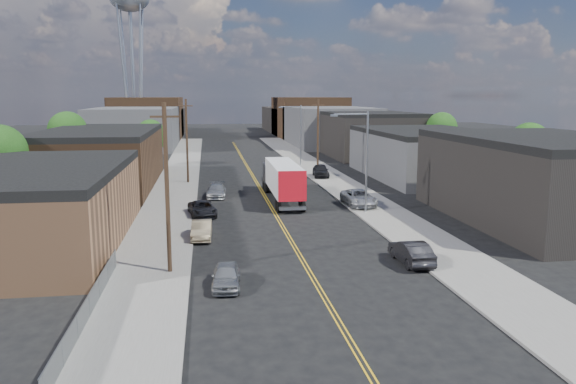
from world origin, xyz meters
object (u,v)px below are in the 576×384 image
object	(u,v)px
car_right_oncoming	(411,252)
car_right_lot_c	(321,171)
semi_truck	(282,178)
car_right_lot_a	(359,198)
water_tower	(130,3)
car_ahead_truck	(274,174)
car_left_d	(217,191)
car_left_c	(202,209)
car_left_a	(226,276)
car_left_b	(202,230)

from	to	relation	value
car_right_oncoming	car_right_lot_c	xyz separation A→B (m)	(1.84, 37.26, 0.22)
semi_truck	car_right_lot_a	distance (m)	8.41
water_tower	car_ahead_truck	xyz separation A→B (m)	(24.41, -63.40, -30.00)
water_tower	car_left_d	bearing A→B (deg)	-77.20
car_left_c	car_right_lot_a	size ratio (longest dim) A/B	0.87
car_left_c	car_right_lot_c	bearing A→B (deg)	47.21
car_left_a	car_right_lot_c	size ratio (longest dim) A/B	0.81
water_tower	car_right_lot_c	world-z (taller)	water_tower
water_tower	semi_truck	size ratio (longest dim) A/B	2.50
car_left_c	car_right_lot_c	size ratio (longest dim) A/B	0.99
car_left_d	car_right_lot_a	bearing A→B (deg)	-24.58
semi_truck	car_left_b	world-z (taller)	semi_truck
water_tower	car_right_lot_a	xyz separation A→B (m)	(30.20, -82.00, -29.75)
water_tower	car_left_a	size ratio (longest dim) A/B	9.71
car_left_b	car_left_d	world-z (taller)	car_left_d
car_right_lot_c	car_ahead_truck	distance (m)	6.07
car_right_lot_a	car_left_a	bearing A→B (deg)	-124.20
semi_truck	car_left_d	distance (m)	7.04
water_tower	car_left_c	world-z (taller)	water_tower
water_tower	car_right_lot_a	distance (m)	92.31
semi_truck	car_left_a	bearing A→B (deg)	-103.59
water_tower	semi_truck	world-z (taller)	water_tower
water_tower	car_left_a	xyz separation A→B (m)	(17.00, -102.90, -30.00)
water_tower	semi_truck	xyz separation A→B (m)	(23.50, -77.09, -28.45)
car_left_a	car_left_c	size ratio (longest dim) A/B	0.81
car_left_a	car_right_oncoming	world-z (taller)	car_right_oncoming
semi_truck	car_left_a	size ratio (longest dim) A/B	3.89
car_left_d	car_right_lot_c	distance (m)	18.05
car_right_lot_a	water_tower	bearing A→B (deg)	108.30
car_left_a	water_tower	bearing A→B (deg)	103.32
car_left_d	car_ahead_truck	world-z (taller)	car_left_d
car_left_a	car_left_c	world-z (taller)	car_left_c
car_left_d	car_right_lot_c	size ratio (longest dim) A/B	0.98
car_right_oncoming	car_ahead_truck	world-z (taller)	car_right_oncoming
water_tower	car_right_lot_c	distance (m)	75.85
car_left_c	car_right_lot_a	world-z (taller)	car_right_lot_a
semi_truck	car_right_lot_a	world-z (taller)	semi_truck
water_tower	car_ahead_truck	distance (m)	74.26
semi_truck	car_right_lot_c	bearing A→B (deg)	64.61
semi_truck	car_right_lot_a	bearing A→B (deg)	-35.69
car_right_oncoming	car_right_lot_c	size ratio (longest dim) A/B	0.95
semi_truck	car_left_c	bearing A→B (deg)	-138.28
semi_truck	car_left_b	bearing A→B (deg)	-117.37
car_left_c	car_left_d	xyz separation A→B (m)	(1.40, 9.15, 0.02)
car_left_b	car_left_c	world-z (taller)	car_left_b
car_left_a	semi_truck	bearing A→B (deg)	79.80
car_left_b	car_left_c	distance (m)	8.00
car_left_c	car_ahead_truck	size ratio (longest dim) A/B	1.01
semi_truck	car_ahead_truck	xyz separation A→B (m)	(0.91, 13.69, -1.55)
car_left_d	car_right_oncoming	bearing A→B (deg)	-61.45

